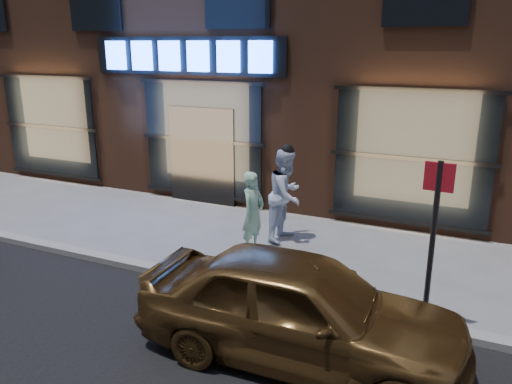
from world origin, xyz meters
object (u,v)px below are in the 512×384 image
man_bowtie (253,212)px  sign_post (434,231)px  man_cap (286,195)px  gold_sedan (300,308)px

man_bowtie → sign_post: 3.73m
man_bowtie → man_cap: man_cap is taller
gold_sedan → sign_post: sign_post is taller
man_bowtie → man_cap: size_ratio=0.84×
man_cap → man_bowtie: bearing=164.2°
man_bowtie → man_cap: (0.35, 0.86, 0.15)m
man_bowtie → sign_post: sign_post is taller
man_cap → sign_post: 3.85m
gold_sedan → sign_post: 2.12m
sign_post → man_cap: bearing=147.5°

